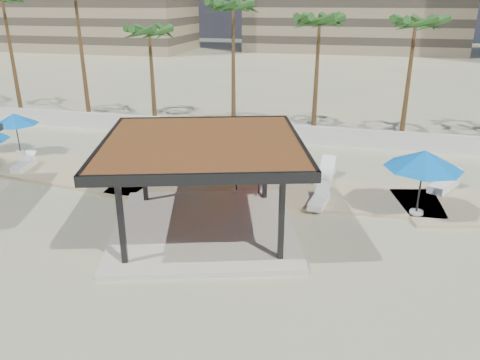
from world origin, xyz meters
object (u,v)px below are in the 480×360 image
at_px(lounger_b, 319,200).
at_px(lounger_c, 325,174).
at_px(umbrella_c, 259,156).
at_px(lounger_d, 444,185).
at_px(umbrella_a, 15,119).
at_px(pavilion_central, 203,178).
at_px(lounger_a, 24,165).

height_order(lounger_b, lounger_c, lounger_c).
distance_m(umbrella_c, lounger_c, 4.61).
xyz_separation_m(umbrella_c, lounger_c, (2.93, 3.10, -1.75)).
bearing_deg(umbrella_c, lounger_c, 46.56).
bearing_deg(lounger_d, umbrella_c, 139.53).
height_order(umbrella_a, lounger_d, umbrella_a).
xyz_separation_m(pavilion_central, lounger_c, (4.44, 6.85, -1.94)).
bearing_deg(lounger_b, umbrella_a, 88.12).
height_order(umbrella_a, lounger_c, umbrella_a).
distance_m(umbrella_a, lounger_b, 19.00).
distance_m(lounger_b, lounger_d, 6.78).
xyz_separation_m(lounger_a, lounger_d, (22.32, 2.49, 0.03)).
height_order(umbrella_c, lounger_d, umbrella_c).
distance_m(lounger_c, lounger_d, 5.86).
relative_size(umbrella_c, lounger_a, 1.63).
bearing_deg(umbrella_a, lounger_c, 0.17).
height_order(pavilion_central, umbrella_c, pavilion_central).
distance_m(umbrella_c, lounger_d, 9.48).
bearing_deg(lounger_c, lounger_b, -175.79).
bearing_deg(lounger_b, umbrella_c, 92.27).
relative_size(umbrella_c, lounger_c, 1.33).
bearing_deg(lounger_d, umbrella_a, 120.27).
bearing_deg(lounger_c, umbrella_c, 140.94).
distance_m(umbrella_a, lounger_c, 18.71).
bearing_deg(lounger_d, lounger_c, 120.07).
distance_m(pavilion_central, umbrella_c, 4.05).
distance_m(lounger_a, lounger_d, 22.46).
distance_m(pavilion_central, lounger_c, 8.39).
distance_m(pavilion_central, lounger_a, 12.94).
xyz_separation_m(lounger_a, lounger_b, (16.45, -0.92, 0.00)).
bearing_deg(lounger_a, umbrella_a, 32.58).
bearing_deg(lounger_d, lounger_b, 150.27).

